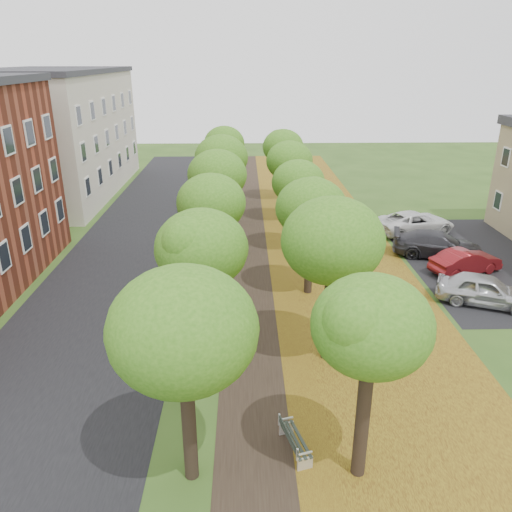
{
  "coord_description": "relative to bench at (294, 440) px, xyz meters",
  "views": [
    {
      "loc": [
        -0.63,
        -11.06,
        11.22
      ],
      "look_at": [
        -0.09,
        10.79,
        2.5
      ],
      "focal_mm": 35.0,
      "sensor_mm": 36.0,
      "label": 1
    }
  ],
  "objects": [
    {
      "name": "car_silver",
      "position": [
        10.19,
        9.58,
        0.34
      ],
      "size": [
        4.82,
        3.38,
        1.53
      ],
      "primitive_type": "imported",
      "rotation": [
        0.0,
        0.0,
        1.18
      ],
      "color": "#BBBCC0",
      "rests_on": "ground"
    },
    {
      "name": "parking_lot",
      "position": [
        12.69,
        15.12,
        -0.42
      ],
      "size": [
        9.0,
        16.0,
        0.01
      ],
      "primitive_type": "cube",
      "color": "black",
      "rests_on": "ground"
    },
    {
      "name": "leaf_verge",
      "position": [
        4.19,
        14.12,
        -0.42
      ],
      "size": [
        7.5,
        70.0,
        0.01
      ],
      "primitive_type": "cube",
      "color": "olive",
      "rests_on": "ground"
    },
    {
      "name": "tree_row_east",
      "position": [
        1.79,
        14.12,
        4.18
      ],
      "size": [
        3.5,
        33.5,
        6.13
      ],
      "color": "black",
      "rests_on": "ground"
    },
    {
      "name": "building_cream",
      "position": [
        -17.81,
        32.12,
        4.79
      ],
      "size": [
        10.3,
        20.3,
        10.4
      ],
      "color": "beige",
      "rests_on": "ground"
    },
    {
      "name": "ground",
      "position": [
        -0.81,
        -0.88,
        -0.42
      ],
      "size": [
        120.0,
        120.0,
        0.0
      ],
      "primitive_type": "plane",
      "color": "#2D4C19",
      "rests_on": "ground"
    },
    {
      "name": "footpath",
      "position": [
        -0.81,
        14.12,
        -0.42
      ],
      "size": [
        3.2,
        70.0,
        0.01
      ],
      "primitive_type": "cube",
      "color": "black",
      "rests_on": "ground"
    },
    {
      "name": "bench",
      "position": [
        0.0,
        0.0,
        0.0
      ],
      "size": [
        0.93,
        1.78,
        0.81
      ],
      "rotation": [
        0.0,
        0.0,
        1.84
      ],
      "color": "#252F29",
      "rests_on": "ground"
    },
    {
      "name": "tree_row_west",
      "position": [
        -3.01,
        14.12,
        4.18
      ],
      "size": [
        3.5,
        33.5,
        6.13
      ],
      "color": "black",
      "rests_on": "ground"
    },
    {
      "name": "car_red",
      "position": [
        10.85,
        13.36,
        0.25
      ],
      "size": [
        4.33,
        2.74,
        1.35
      ],
      "primitive_type": "imported",
      "rotation": [
        0.0,
        0.0,
        1.92
      ],
      "color": "maroon",
      "rests_on": "ground"
    },
    {
      "name": "car_white",
      "position": [
        10.19,
        20.17,
        0.33
      ],
      "size": [
        5.91,
        3.94,
        1.51
      ],
      "primitive_type": "imported",
      "rotation": [
        0.0,
        0.0,
        1.86
      ],
      "color": "silver",
      "rests_on": "ground"
    },
    {
      "name": "car_grey",
      "position": [
        10.19,
        15.87,
        0.34
      ],
      "size": [
        5.59,
        3.39,
        1.52
      ],
      "primitive_type": "imported",
      "rotation": [
        0.0,
        0.0,
        1.31
      ],
      "color": "#2D2D31",
      "rests_on": "ground"
    },
    {
      "name": "street_asphalt",
      "position": [
        -8.31,
        14.12,
        -0.42
      ],
      "size": [
        8.0,
        70.0,
        0.01
      ],
      "primitive_type": "cube",
      "color": "black",
      "rests_on": "ground"
    }
  ]
}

